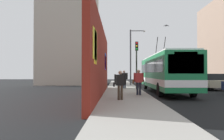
{
  "coord_description": "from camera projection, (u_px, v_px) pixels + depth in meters",
  "views": [
    {
      "loc": [
        -18.59,
        2.29,
        1.62
      ],
      "look_at": [
        1.27,
        2.66,
        1.92
      ],
      "focal_mm": 34.73,
      "sensor_mm": 36.0,
      "label": 1
    }
  ],
  "objects": [
    {
      "name": "pedestrian_midblock",
      "position": [
        124.0,
        78.0,
        21.18
      ],
      "size": [
        0.23,
        0.69,
        1.74
      ],
      "color": "#2D3F59",
      "rests_on": "sidewalk_slab"
    },
    {
      "name": "traffic_light",
      "position": [
        137.0,
        57.0,
        20.38
      ],
      "size": [
        0.49,
        0.28,
        4.47
      ],
      "color": "#2D382D",
      "rests_on": "sidewalk_slab"
    },
    {
      "name": "pedestrian_near_wall",
      "position": [
        120.0,
        83.0,
        11.96
      ],
      "size": [
        0.22,
        0.73,
        1.61
      ],
      "color": "#3F3326",
      "rests_on": "sidewalk_slab"
    },
    {
      "name": "parked_car_champagne",
      "position": [
        210.0,
        81.0,
        21.37
      ],
      "size": [
        4.38,
        1.93,
        1.58
      ],
      "color": "#C6B793",
      "rests_on": "ground_plane"
    },
    {
      "name": "ground_plane",
      "position": [
        143.0,
        92.0,
        18.52
      ],
      "size": [
        80.0,
        80.0,
        0.0
      ],
      "primitive_type": "plane",
      "color": "black"
    },
    {
      "name": "sidewalk_slab",
      "position": [
        124.0,
        91.0,
        18.55
      ],
      "size": [
        48.0,
        3.2,
        0.15
      ],
      "primitive_type": "cube",
      "color": "#9E9B93",
      "rests_on": "ground_plane"
    },
    {
      "name": "building_far_left",
      "position": [
        70.0,
        32.0,
        32.51
      ],
      "size": [
        8.44,
        7.86,
        15.62
      ],
      "color": "#B2A899",
      "rests_on": "ground_plane"
    },
    {
      "name": "street_lamp",
      "position": [
        132.0,
        53.0,
        27.44
      ],
      "size": [
        0.44,
        1.97,
        7.02
      ],
      "color": "#4C4C51",
      "rests_on": "sidewalk_slab"
    },
    {
      "name": "flying_pigeons",
      "position": [
        166.0,
        26.0,
        22.74
      ],
      "size": [
        0.32,
        0.54,
        0.16
      ],
      "color": "#47474C"
    },
    {
      "name": "city_bus",
      "position": [
        164.0,
        72.0,
        18.3
      ],
      "size": [
        11.38,
        2.52,
        4.9
      ],
      "color": "#19723F",
      "rests_on": "ground_plane"
    },
    {
      "name": "graffiti_wall",
      "position": [
        101.0,
        62.0,
        15.03
      ],
      "size": [
        14.83,
        0.32,
        4.85
      ],
      "color": "maroon",
      "rests_on": "ground_plane"
    },
    {
      "name": "pedestrian_at_curb",
      "position": [
        139.0,
        80.0,
        14.71
      ],
      "size": [
        0.23,
        0.76,
        1.72
      ],
      "color": "#1E1E2D",
      "rests_on": "sidewalk_slab"
    }
  ]
}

